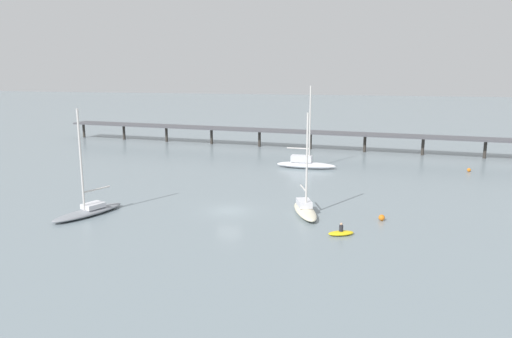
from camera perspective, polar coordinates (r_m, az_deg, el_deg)
The scene contains 8 objects.
ground_plane at distance 51.93m, azimuth -3.07°, elevation -4.78°, with size 400.00×400.00×0.00m, color gray.
pier at distance 87.97m, azimuth 10.73°, elevation 4.24°, with size 87.24×13.96×6.32m.
sailboat_cream at distance 50.73m, azimuth 5.60°, elevation -4.44°, with size 3.79×7.04×10.27m.
sailboat_gray at distance 53.04m, azimuth -18.52°, elevation -4.37°, with size 5.19×8.16×10.70m.
sailboat_white at distance 73.02m, azimuth 5.63°, elevation 0.71°, with size 8.68×2.47×11.87m.
dinghy_yellow at distance 45.33m, azimuth 9.65°, elevation -7.15°, with size 2.57×1.89×1.14m.
mooring_buoy_far at distance 50.12m, azimuth 14.11°, elevation -5.39°, with size 0.61×0.61×0.61m, color orange.
mooring_buoy_inner at distance 76.41m, azimuth 23.08°, elevation -0.10°, with size 0.53×0.53×0.53m, color orange.
Camera 1 is at (12.44, -48.17, 14.88)m, focal length 35.15 mm.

